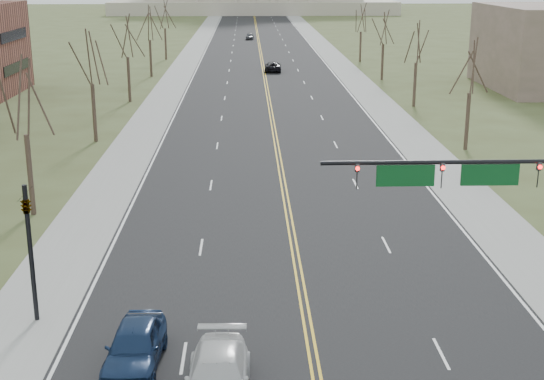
{
  "coord_description": "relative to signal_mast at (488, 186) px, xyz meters",
  "views": [
    {
      "loc": [
        -2.46,
        -16.17,
        14.46
      ],
      "look_at": [
        -1.17,
        22.58,
        3.0
      ],
      "focal_mm": 50.0,
      "sensor_mm": 36.0,
      "label": 1
    }
  ],
  "objects": [
    {
      "name": "signal_mast",
      "position": [
        0.0,
        0.0,
        0.0
      ],
      "size": [
        12.12,
        0.44,
        7.2
      ],
      "color": "black",
      "rests_on": "ground"
    },
    {
      "name": "car_sb_outer_second",
      "position": [
        -14.19,
        -4.06,
        -4.91
      ],
      "size": [
        2.18,
        4.99,
        1.67
      ],
      "primitive_type": "imported",
      "rotation": [
        0.0,
        0.0,
        -0.04
      ],
      "color": "#16294D",
      "rests_on": "road"
    },
    {
      "name": "tree_l_1",
      "position": [
        -22.95,
        34.5,
        1.18
      ],
      "size": [
        3.96,
        3.96,
        9.0
      ],
      "color": "#382C21",
      "rests_on": "ground"
    },
    {
      "name": "sidewalk_right",
      "position": [
        4.55,
        96.5,
        -5.75
      ],
      "size": [
        4.0,
        380.0,
        0.03
      ],
      "primitive_type": "cube",
      "color": "gray",
      "rests_on": "ground"
    },
    {
      "name": "car_far_nb",
      "position": [
        -6.13,
        79.35,
        -5.05
      ],
      "size": [
        2.52,
        5.09,
        1.39
      ],
      "primitive_type": "imported",
      "rotation": [
        0.0,
        0.0,
        3.1
      ],
      "color": "black",
      "rests_on": "road"
    },
    {
      "name": "tree_r_1",
      "position": [
        8.05,
        30.5,
        0.79
      ],
      "size": [
        3.74,
        3.74,
        8.5
      ],
      "color": "#382C21",
      "rests_on": "ground"
    },
    {
      "name": "edge_line_left",
      "position": [
        -17.25,
        96.5,
        -5.75
      ],
      "size": [
        0.15,
        380.0,
        0.01
      ],
      "primitive_type": "cube",
      "color": "silver",
      "rests_on": "road"
    },
    {
      "name": "edge_line_right",
      "position": [
        2.35,
        96.5,
        -5.75
      ],
      "size": [
        0.15,
        380.0,
        0.01
      ],
      "primitive_type": "cube",
      "color": "silver",
      "rests_on": "road"
    },
    {
      "name": "signal_left",
      "position": [
        -18.95,
        0.0,
        -2.05
      ],
      "size": [
        0.32,
        0.36,
        6.0
      ],
      "color": "black",
      "rests_on": "ground"
    },
    {
      "name": "tree_r_4",
      "position": [
        8.05,
        90.5,
        0.79
      ],
      "size": [
        3.74,
        3.74,
        8.5
      ],
      "color": "#382C21",
      "rests_on": "ground"
    },
    {
      "name": "tree_l_0",
      "position": [
        -22.95,
        14.5,
        1.18
      ],
      "size": [
        3.96,
        3.96,
        9.0
      ],
      "color": "#382C21",
      "rests_on": "ground"
    },
    {
      "name": "tree_l_4",
      "position": [
        -22.95,
        94.5,
        1.18
      ],
      "size": [
        3.96,
        3.96,
        9.0
      ],
      "color": "#382C21",
      "rests_on": "ground"
    },
    {
      "name": "tree_r_2",
      "position": [
        8.05,
        50.5,
        0.79
      ],
      "size": [
        3.74,
        3.74,
        8.5
      ],
      "color": "#382C21",
      "rests_on": "ground"
    },
    {
      "name": "sidewalk_left",
      "position": [
        -19.45,
        96.5,
        -5.75
      ],
      "size": [
        4.0,
        380.0,
        0.03
      ],
      "primitive_type": "cube",
      "color": "gray",
      "rests_on": "ground"
    },
    {
      "name": "tree_l_3",
      "position": [
        -22.95,
        74.5,
        1.18
      ],
      "size": [
        3.96,
        3.96,
        9.0
      ],
      "color": "#382C21",
      "rests_on": "ground"
    },
    {
      "name": "road",
      "position": [
        -7.45,
        96.5,
        -5.76
      ],
      "size": [
        20.0,
        380.0,
        0.01
      ],
      "primitive_type": "cube",
      "color": "black",
      "rests_on": "ground"
    },
    {
      "name": "car_sb_inner_second",
      "position": [
        -11.01,
        -6.32,
        -4.97
      ],
      "size": [
        2.36,
        5.45,
        1.56
      ],
      "primitive_type": "imported",
      "rotation": [
        0.0,
        0.0,
        -0.03
      ],
      "color": "silver",
      "rests_on": "road"
    },
    {
      "name": "tree_l_2",
      "position": [
        -22.95,
        54.5,
        1.18
      ],
      "size": [
        3.96,
        3.96,
        9.0
      ],
      "color": "#382C21",
      "rests_on": "ground"
    },
    {
      "name": "car_far_sb",
      "position": [
        -9.23,
        129.14,
        -5.09
      ],
      "size": [
        1.74,
        3.95,
        1.32
      ],
      "primitive_type": "imported",
      "rotation": [
        0.0,
        0.0,
        -0.05
      ],
      "color": "#494B50",
      "rests_on": "road"
    },
    {
      "name": "tree_r_3",
      "position": [
        8.05,
        70.5,
        0.79
      ],
      "size": [
        3.74,
        3.74,
        8.5
      ],
      "color": "#382C21",
      "rests_on": "ground"
    },
    {
      "name": "center_line",
      "position": [
        -7.45,
        96.5,
        -5.75
      ],
      "size": [
        0.42,
        380.0,
        0.01
      ],
      "primitive_type": "cube",
      "color": "gold",
      "rests_on": "road"
    }
  ]
}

